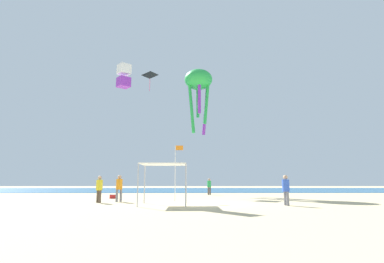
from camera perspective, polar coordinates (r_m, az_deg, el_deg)
name	(u,v)px	position (r m, az deg, el deg)	size (l,w,h in m)	color
ground	(209,204)	(19.62, 3.29, -14.00)	(110.00, 110.00, 0.10)	#D1BA8C
ocean_strip	(197,190)	(46.19, 0.97, -11.30)	(110.00, 22.19, 0.03)	#28608C
canopy_tent	(164,166)	(18.63, -5.48, -6.71)	(2.85, 2.71, 2.54)	#B2B2B7
person_near_tent	(99,187)	(21.21, -17.60, -10.23)	(0.43, 0.43, 1.81)	brown
person_leftmost	(209,185)	(31.14, 3.37, -10.38)	(0.40, 0.40, 1.69)	brown
person_central	(119,186)	(21.79, -13.99, -10.26)	(0.44, 0.44, 1.87)	slate
person_rightmost	(286,187)	(18.93, 17.81, -10.34)	(0.43, 0.48, 1.82)	slate
banner_flag	(176,168)	(21.86, -3.12, -7.04)	(0.61, 0.06, 4.07)	silver
cooler_box	(113,196)	(25.77, -15.05, -12.10)	(0.57, 0.37, 0.35)	red
kite_octopus_green	(198,83)	(33.89, 1.27, 9.45)	(3.33, 3.33, 7.46)	green
kite_box_white	(124,76)	(25.55, -13.13, 10.50)	(1.31, 1.31, 1.97)	white
kite_diamond_black	(150,76)	(37.74, -8.18, 10.67)	(2.15, 2.15, 2.21)	black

